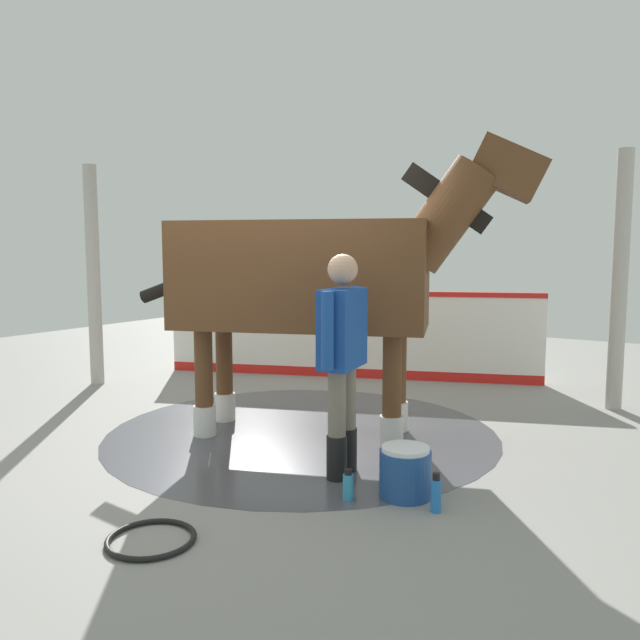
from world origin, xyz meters
name	(u,v)px	position (x,y,z in m)	size (l,w,h in m)	color
ground_plane	(259,441)	(0.00, 0.00, -0.01)	(16.00, 16.00, 0.02)	gray
wet_patch	(302,433)	(0.38, -0.21, 0.00)	(3.51, 3.51, 0.00)	#4C4C54
barrier_wall	(349,337)	(2.80, 0.66, 0.52)	(1.71, 4.59, 1.13)	white
roof_post_near	(620,281)	(2.81, -2.49, 1.33)	(0.16, 0.16, 2.66)	#B7B2A8
roof_post_far	(94,276)	(0.81, 3.10, 1.33)	(0.16, 0.16, 2.66)	#B7B2A8
horse	(316,276)	(0.42, -0.33, 1.42)	(1.63, 3.45, 2.58)	brown
handler	(342,350)	(-0.36, -1.05, 0.93)	(0.65, 0.29, 1.62)	black
wash_bucket	(405,472)	(-0.51, -1.62, 0.17)	(0.35, 0.35, 0.35)	#1E478C
bottle_shampoo	(348,486)	(-0.75, -1.32, 0.10)	(0.07, 0.07, 0.21)	#3399CC
bottle_spray	(436,494)	(-0.64, -1.88, 0.12)	(0.07, 0.07, 0.26)	blue
hose_coil	(151,539)	(-1.88, -0.66, 0.02)	(0.51, 0.51, 0.03)	black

